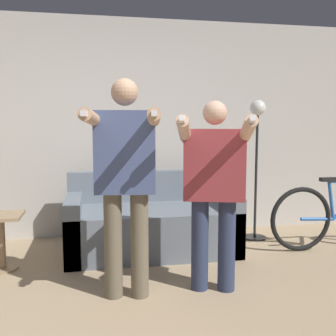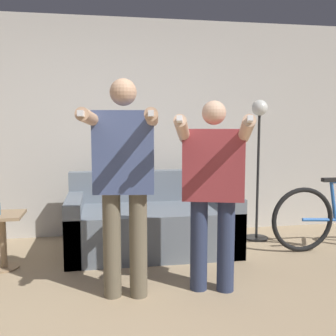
% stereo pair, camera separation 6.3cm
% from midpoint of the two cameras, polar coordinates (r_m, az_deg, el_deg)
% --- Properties ---
extents(wall_back, '(10.00, 0.05, 2.60)m').
position_cam_midpoint_polar(wall_back, '(4.80, -8.70, 5.71)').
color(wall_back, beige).
rests_on(wall_back, ground_plane).
extents(couch, '(1.76, 0.92, 0.82)m').
position_cam_midpoint_polar(couch, '(4.25, -1.93, -8.17)').
color(couch, slate).
rests_on(couch, ground_plane).
extents(person_left, '(0.59, 0.73, 1.69)m').
position_cam_midpoint_polar(person_left, '(3.00, -5.80, -0.72)').
color(person_left, '#6B604C').
rests_on(person_left, ground_plane).
extents(person_right, '(0.67, 0.76, 1.54)m').
position_cam_midpoint_polar(person_right, '(3.14, 7.14, -2.02)').
color(person_right, '#2D3856').
rests_on(person_right, ground_plane).
extents(cat, '(0.41, 0.14, 0.17)m').
position_cam_midpoint_polar(cat, '(4.47, -4.98, 0.57)').
color(cat, tan).
rests_on(cat, couch).
extents(floor_lamp, '(0.28, 0.28, 1.63)m').
position_cam_midpoint_polar(floor_lamp, '(4.66, 13.41, 3.76)').
color(floor_lamp, black).
rests_on(floor_lamp, ground_plane).
extents(side_table, '(0.38, 0.38, 0.52)m').
position_cam_midpoint_polar(side_table, '(4.00, -22.45, -8.38)').
color(side_table, '#A38460').
rests_on(side_table, ground_plane).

